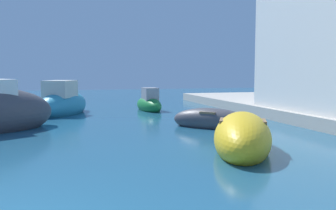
% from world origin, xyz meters
% --- Properties ---
extents(quay_promenade, '(44.00, 32.00, 0.50)m').
position_xyz_m(quay_promenade, '(4.32, -0.37, 0.25)').
color(quay_promenade, '#ADA89E').
rests_on(quay_promenade, ground).
extents(moored_boat_1, '(3.07, 4.16, 1.36)m').
position_xyz_m(moored_boat_1, '(5.81, 3.95, 0.38)').
color(moored_boat_1, gold).
rests_on(moored_boat_1, ground).
extents(moored_boat_5, '(3.32, 4.61, 2.05)m').
position_xyz_m(moored_boat_5, '(1.15, 14.50, 0.53)').
color(moored_boat_5, teal).
rests_on(moored_boat_5, ground).
extents(moored_boat_7, '(3.02, 2.92, 0.98)m').
position_xyz_m(moored_boat_7, '(6.63, 8.15, 0.27)').
color(moored_boat_7, '#3F3F47').
rests_on(moored_boat_7, ground).
extents(moored_boat_8, '(1.28, 3.19, 1.49)m').
position_xyz_m(moored_boat_8, '(5.76, 15.12, 0.36)').
color(moored_boat_8, '#197233').
rests_on(moored_boat_8, ground).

